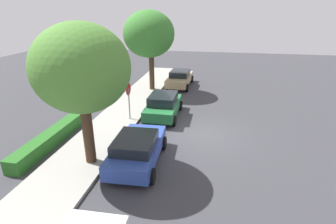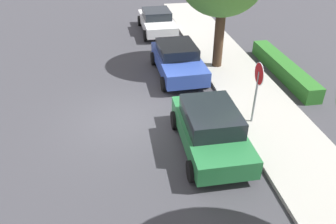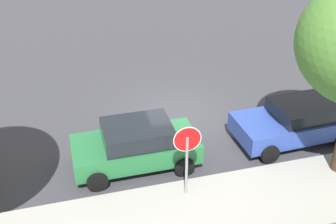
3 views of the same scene
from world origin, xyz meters
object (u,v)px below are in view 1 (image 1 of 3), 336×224
Objects in this scene: parked_car_green at (163,105)px; street_tree_near_corner at (82,69)px; stop_sign at (129,95)px; parked_car_tan at (180,78)px; street_tree_mid_block at (149,34)px; parked_car_blue at (137,149)px.

parked_car_green is 7.26m from street_tree_near_corner.
stop_sign is 0.54× the size of parked_car_tan.
street_tree_mid_block is at bearing 1.19° from street_tree_near_corner.
parked_car_blue is at bearing 179.68° from parked_car_green.
street_tree_mid_block is at bearing 22.60° from parked_car_green.
street_tree_mid_block reaches higher than stop_sign.
parked_car_blue is (-4.54, -1.86, -0.93)m from stop_sign.
stop_sign is at bearing 167.09° from parked_car_tan.
street_tree_near_corner is (-6.03, 1.98, 3.52)m from parked_car_green.
street_tree_near_corner is at bearing 161.83° from parked_car_green.
parked_car_blue is at bearing -157.75° from stop_sign.
stop_sign is 5.00m from parked_car_blue.
parked_car_tan is 13.90m from street_tree_near_corner.
street_tree_mid_block is (6.40, 0.33, 2.94)m from stop_sign.
parked_car_blue is 0.65× the size of street_tree_mid_block.
parked_car_blue is 4.07m from street_tree_near_corner.
street_tree_near_corner is at bearing -178.81° from street_tree_mid_block.
parked_car_green reaches higher than parked_car_blue.
stop_sign is at bearing -1.03° from street_tree_near_corner.
street_tree_near_corner reaches higher than parked_car_tan.
stop_sign is 0.58× the size of parked_car_blue.
stop_sign is 0.38× the size of street_tree_mid_block.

